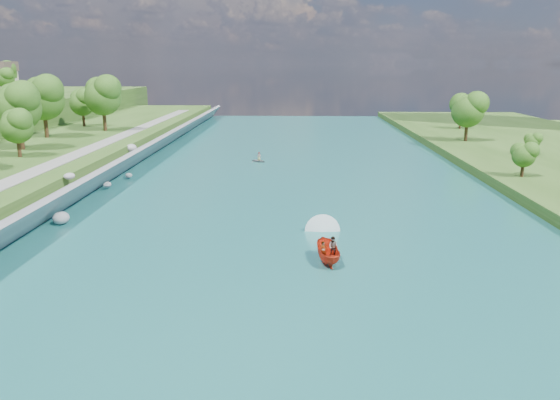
{
  "coord_description": "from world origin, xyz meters",
  "views": [
    {
      "loc": [
        0.17,
        -41.34,
        16.63
      ],
      "look_at": [
        -1.35,
        15.4,
        2.5
      ],
      "focal_mm": 35.0,
      "sensor_mm": 36.0,
      "label": 1
    }
  ],
  "objects": [
    {
      "name": "ground",
      "position": [
        0.0,
        0.0,
        0.0
      ],
      "size": [
        260.0,
        260.0,
        0.0
      ],
      "primitive_type": "plane",
      "color": "#2D5119",
      "rests_on": "ground"
    },
    {
      "name": "river_water",
      "position": [
        0.0,
        20.0,
        0.05
      ],
      "size": [
        55.0,
        240.0,
        0.1
      ],
      "primitive_type": "cube",
      "color": "#18555B",
      "rests_on": "ground"
    },
    {
      "name": "riprap_bank",
      "position": [
        -25.85,
        19.01,
        1.81
      ],
      "size": [
        4.63,
        236.0,
        4.33
      ],
      "color": "slate",
      "rests_on": "ground"
    },
    {
      "name": "riverside_path",
      "position": [
        -32.5,
        20.0,
        3.55
      ],
      "size": [
        3.0,
        200.0,
        0.1
      ],
      "primitive_type": "cube",
      "color": "gray",
      "rests_on": "berm_west"
    },
    {
      "name": "motorboat",
      "position": [
        3.09,
        4.11,
        0.91
      ],
      "size": [
        3.6,
        19.23,
        2.14
      ],
      "rotation": [
        0.0,
        0.0,
        3.26
      ],
      "color": "#B8250E",
      "rests_on": "river_water"
    },
    {
      "name": "raft",
      "position": [
        -6.0,
        52.46,
        0.48
      ],
      "size": [
        3.22,
        3.08,
        1.71
      ],
      "rotation": [
        0.0,
        0.0,
        0.92
      ],
      "color": "gray",
      "rests_on": "river_water"
    }
  ]
}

